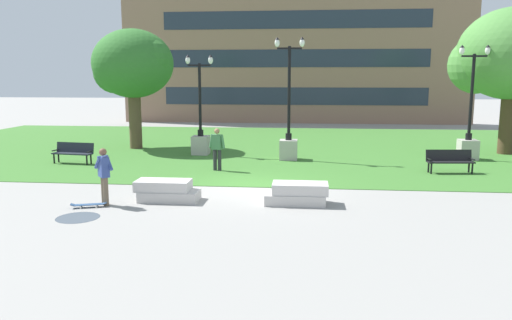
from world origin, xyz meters
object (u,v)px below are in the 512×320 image
object	(u,v)px
concrete_block_center	(167,191)
park_bench_near_left	(450,160)
lamp_post_right	(469,137)
person_bystander_near_lawn	(217,147)
concrete_block_left	(297,194)
skateboard	(89,205)
lamp_post_left	(289,136)
person_skateboarder	(104,173)
lamp_post_center	(201,134)
park_bench_near_right	(73,152)

from	to	relation	value
concrete_block_center	park_bench_near_left	world-z (taller)	park_bench_near_left
concrete_block_center	lamp_post_right	size ratio (longest dim) A/B	0.37
person_bystander_near_lawn	concrete_block_left	bearing A→B (deg)	-56.37
park_bench_near_left	skateboard	bearing A→B (deg)	-151.66
lamp_post_left	lamp_post_right	xyz separation A→B (m)	(8.18, 0.85, -0.06)
person_skateboarder	lamp_post_left	size ratio (longest dim) A/B	0.31
park_bench_near_left	lamp_post_right	distance (m)	3.87
lamp_post_left	lamp_post_right	distance (m)	8.23
lamp_post_right	concrete_block_left	bearing A→B (deg)	-130.80
person_skateboarder	lamp_post_center	world-z (taller)	lamp_post_center
skateboard	park_bench_near_right	bearing A→B (deg)	118.39
concrete_block_center	park_bench_near_right	xyz separation A→B (m)	(-5.86, 6.04, 0.23)
lamp_post_left	person_bystander_near_lawn	world-z (taller)	lamp_post_left
park_bench_near_right	lamp_post_center	xyz separation A→B (m)	(5.01, 3.06, 0.46)
park_bench_near_left	person_bystander_near_lawn	world-z (taller)	person_bystander_near_lawn
park_bench_near_left	lamp_post_left	distance (m)	6.96
concrete_block_center	person_bystander_near_lawn	xyz separation A→B (m)	(0.69, 5.00, 0.68)
person_skateboarder	skateboard	xyz separation A→B (m)	(-0.38, -0.30, -0.89)
skateboard	lamp_post_right	bearing A→B (deg)	35.78
lamp_post_center	person_bystander_near_lawn	distance (m)	4.38
concrete_block_center	person_bystander_near_lawn	size ratio (longest dim) A/B	1.12
concrete_block_left	person_bystander_near_lawn	bearing A→B (deg)	123.63
concrete_block_center	skateboard	bearing A→B (deg)	-153.65
concrete_block_left	lamp_post_right	bearing A→B (deg)	49.20
person_skateboarder	lamp_post_left	distance (m)	10.11
skateboard	park_bench_near_right	xyz separation A→B (m)	(-3.81, 7.06, 0.45)
park_bench_near_right	lamp_post_left	world-z (taller)	lamp_post_left
person_skateboarder	park_bench_near_right	size ratio (longest dim) A/B	0.92
concrete_block_center	lamp_post_center	xyz separation A→B (m)	(-0.85, 9.10, 0.69)
lamp_post_center	concrete_block_center	bearing A→B (deg)	-84.64
park_bench_near_right	lamp_post_center	distance (m)	5.89
park_bench_near_left	lamp_post_center	bearing A→B (deg)	161.16
lamp_post_center	lamp_post_right	world-z (taller)	lamp_post_right
lamp_post_center	lamp_post_left	size ratio (longest dim) A/B	0.87
concrete_block_center	person_skateboarder	distance (m)	1.94
concrete_block_left	park_bench_near_right	xyz separation A→B (m)	(-9.87, 6.03, 0.23)
skateboard	park_bench_near_left	bearing A→B (deg)	28.34
concrete_block_center	concrete_block_left	bearing A→B (deg)	0.12
concrete_block_center	park_bench_near_right	distance (m)	8.42
skateboard	lamp_post_left	xyz separation A→B (m)	(5.51, 9.01, 1.03)
concrete_block_center	person_skateboarder	world-z (taller)	person_skateboarder
concrete_block_left	lamp_post_right	xyz separation A→B (m)	(7.63, 8.84, 0.75)
lamp_post_right	lamp_post_left	bearing A→B (deg)	-174.03
lamp_post_center	lamp_post_right	xyz separation A→B (m)	(12.50, -0.25, 0.06)
park_bench_near_right	lamp_post_right	distance (m)	17.74
person_skateboarder	person_bystander_near_lawn	distance (m)	6.18
lamp_post_left	concrete_block_left	bearing A→B (deg)	-86.06
person_skateboarder	park_bench_near_right	bearing A→B (deg)	121.83
lamp_post_right	skateboard	bearing A→B (deg)	-144.22
skateboard	lamp_post_left	world-z (taller)	lamp_post_left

